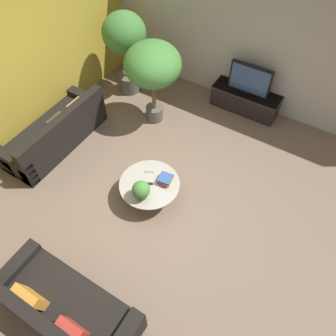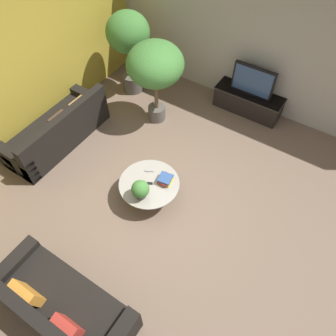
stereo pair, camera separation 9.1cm
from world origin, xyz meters
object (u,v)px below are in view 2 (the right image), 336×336
Objects in this scene: television at (253,81)px; coffee_table at (149,187)px; couch_by_wall at (58,131)px; media_console at (248,102)px; couch_near_entry at (61,307)px; potted_palm_tall at (128,39)px; potted_plant_tabletop at (140,189)px; potted_palm_corner at (155,66)px.

television is 0.85× the size of coffee_table.
couch_by_wall reaches higher than coffee_table.
couch_near_entry is (-0.35, -5.30, 0.04)m from media_console.
couch_by_wall and couch_near_entry have the same top height.
potted_palm_tall is (-2.55, -0.76, 0.49)m from television.
coffee_table is at bearing -99.04° from television.
television is at bearing 82.46° from potted_plant_tabletop.
media_console is 2.24m from potted_palm_corner.
potted_palm_corner is (-1.52, -1.28, 1.05)m from media_console.
television is 0.40× the size of couch_by_wall.
potted_palm_corner is (-1.17, 4.02, 1.01)m from couch_near_entry.
coffee_table is 0.51× the size of couch_near_entry.
potted_palm_tall is 3.39m from potted_plant_tabletop.
potted_palm_tall is at bearing -163.40° from media_console.
potted_palm_corner reaches higher than couch_by_wall.
couch_near_entry is (-0.35, -5.30, -0.51)m from television.
potted_palm_corner is at bearing 142.51° from couch_by_wall.
potted_plant_tabletop is at bearing -81.65° from coffee_table.
media_console reaches higher than coffee_table.
coffee_table is 3.23m from potted_palm_tall.
couch_near_entry reaches higher than potted_plant_tabletop.
coffee_table is at bearing -47.71° from potted_palm_tall.
couch_by_wall is 1.19× the size of potted_palm_tall.
television reaches higher than coffee_table.
potted_palm_tall is (-2.19, 4.54, 1.00)m from couch_near_entry.
potted_palm_tall reaches higher than media_console.
potted_palm_corner is (1.03, -0.52, 0.01)m from potted_palm_tall.
media_console is 5.31m from couch_near_entry.
coffee_table is 0.43m from potted_plant_tabletop.
potted_palm_corner reaches higher than couch_near_entry.
media_console is 0.67× the size of couch_by_wall.
couch_by_wall reaches higher than potted_plant_tabletop.
television is 3.11m from coffee_table.
television is 0.48× the size of potted_palm_tall.
couch_near_entry reaches higher than coffee_table.
potted_plant_tabletop is (-0.44, -3.32, -0.20)m from television.
couch_near_entry is 5.72× the size of potted_plant_tabletop.
coffee_table is 0.56× the size of potted_palm_tall.
potted_palm_tall reaches higher than couch_by_wall.
media_console is 0.83× the size of potted_palm_corner.
couch_by_wall is at bearing -127.49° from potted_palm_corner.
television is 2.70m from potted_palm_tall.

